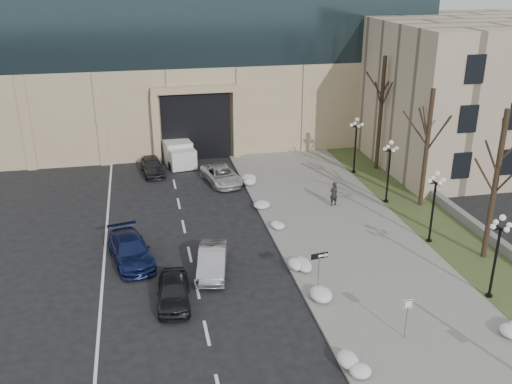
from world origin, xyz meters
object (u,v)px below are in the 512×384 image
at_px(pedestrian, 334,194).
at_px(lamppost_b, 434,197).
at_px(car_b, 212,261).
at_px(car_e, 152,166).
at_px(lamppost_a, 498,245).
at_px(lamppost_c, 389,163).
at_px(car_d, 221,175).
at_px(car_c, 131,250).
at_px(one_way_sign, 322,261).
at_px(lamppost_d, 356,138).
at_px(box_truck, 175,150).
at_px(car_a, 174,291).
at_px(keep_sign, 407,310).

bearing_deg(pedestrian, lamppost_b, 104.45).
height_order(car_b, car_e, car_b).
distance_m(car_e, lamppost_a, 28.13).
distance_m(lamppost_b, lamppost_c, 6.50).
height_order(car_d, lamppost_c, lamppost_c).
relative_size(pedestrian, lamppost_a, 0.37).
bearing_deg(car_c, one_way_sign, -43.22).
xyz_separation_m(car_c, lamppost_d, (18.22, 11.66, 2.34)).
height_order(box_truck, lamppost_c, lamppost_c).
distance_m(car_c, car_e, 15.04).
bearing_deg(pedestrian, car_e, -54.59).
height_order(car_e, box_truck, box_truck).
distance_m(car_c, box_truck, 18.46).
distance_m(car_b, lamppost_a, 15.02).
bearing_deg(lamppost_d, one_way_sign, -115.95).
relative_size(car_a, car_e, 0.98).
height_order(car_c, pedestrian, pedestrian).
bearing_deg(lamppost_a, pedestrian, 106.94).
bearing_deg(car_e, one_way_sign, -75.95).
relative_size(lamppost_b, lamppost_c, 1.00).
relative_size(keep_sign, lamppost_d, 0.46).
relative_size(car_b, lamppost_b, 0.91).
bearing_deg(pedestrian, car_c, 3.74).
height_order(box_truck, lamppost_a, lamppost_a).
distance_m(car_e, keep_sign, 27.28).
relative_size(car_d, one_way_sign, 1.85).
distance_m(pedestrian, lamppost_b, 8.01).
relative_size(car_d, keep_sign, 2.21).
distance_m(car_c, keep_sign, 16.05).
relative_size(car_c, pedestrian, 2.86).
relative_size(car_b, box_truck, 0.66).
distance_m(pedestrian, one_way_sign, 12.18).
xyz_separation_m(box_truck, lamppost_b, (14.23, -19.36, 2.09)).
xyz_separation_m(box_truck, lamppost_a, (14.23, -25.86, 2.09)).
height_order(car_a, lamppost_b, lamppost_b).
bearing_deg(lamppost_c, one_way_sign, -127.65).
bearing_deg(car_d, car_e, 136.90).
distance_m(one_way_sign, lamppost_a, 8.82).
bearing_deg(car_b, lamppost_c, 39.31).
xyz_separation_m(box_truck, lamppost_c, (14.23, -12.86, 2.09)).
relative_size(lamppost_a, lamppost_d, 1.00).
relative_size(car_e, pedestrian, 2.33).
xyz_separation_m(pedestrian, lamppost_b, (4.00, -6.63, 2.06)).
bearing_deg(one_way_sign, car_c, 140.33).
bearing_deg(one_way_sign, lamppost_a, -20.52).
bearing_deg(lamppost_c, car_c, -164.18).
relative_size(car_b, one_way_sign, 1.67).
bearing_deg(pedestrian, keep_sign, 66.34).
bearing_deg(lamppost_d, lamppost_b, -90.00).
relative_size(one_way_sign, lamppost_a, 0.55).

